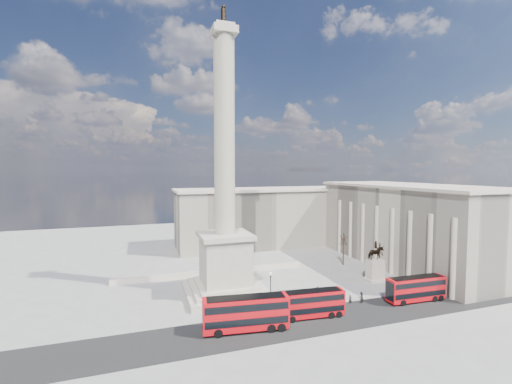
{
  "coord_description": "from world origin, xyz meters",
  "views": [
    {
      "loc": [
        -13.8,
        -53.34,
        22.0
      ],
      "look_at": [
        4.13,
        0.04,
        18.34
      ],
      "focal_mm": 24.0,
      "sensor_mm": 36.0,
      "label": 1
    }
  ],
  "objects_px": {
    "nelsons_column": "(225,221)",
    "equestrian_statue": "(375,267)",
    "pedestrian_standing": "(361,297)",
    "pedestrian_crossing": "(317,291)",
    "victorian_lamp": "(271,287)",
    "red_bus_b": "(311,303)",
    "red_bus_c": "(416,288)",
    "pedestrian_walking": "(350,300)",
    "red_bus_a": "(246,313)"
  },
  "relations": [
    {
      "from": "nelsons_column",
      "to": "equestrian_statue",
      "type": "bearing_deg",
      "value": -5.17
    },
    {
      "from": "equestrian_statue",
      "to": "pedestrian_standing",
      "type": "relative_size",
      "value": 4.21
    },
    {
      "from": "nelsons_column",
      "to": "pedestrian_crossing",
      "type": "bearing_deg",
      "value": -23.82
    },
    {
      "from": "victorian_lamp",
      "to": "pedestrian_crossing",
      "type": "xyz_separation_m",
      "value": [
        9.48,
        1.89,
        -2.47
      ]
    },
    {
      "from": "equestrian_statue",
      "to": "pedestrian_crossing",
      "type": "distance_m",
      "value": 15.58
    },
    {
      "from": "nelsons_column",
      "to": "red_bus_b",
      "type": "distance_m",
      "value": 20.13
    },
    {
      "from": "red_bus_c",
      "to": "pedestrian_standing",
      "type": "relative_size",
      "value": 5.46
    },
    {
      "from": "nelsons_column",
      "to": "red_bus_c",
      "type": "bearing_deg",
      "value": -25.21
    },
    {
      "from": "pedestrian_walking",
      "to": "victorian_lamp",
      "type": "bearing_deg",
      "value": 176.28
    },
    {
      "from": "red_bus_a",
      "to": "pedestrian_standing",
      "type": "relative_size",
      "value": 6.29
    },
    {
      "from": "red_bus_c",
      "to": "equestrian_statue",
      "type": "xyz_separation_m",
      "value": [
        0.45,
        11.15,
        0.58
      ]
    },
    {
      "from": "pedestrian_walking",
      "to": "pedestrian_standing",
      "type": "xyz_separation_m",
      "value": [
        2.05,
        0.0,
        0.17
      ]
    },
    {
      "from": "pedestrian_crossing",
      "to": "pedestrian_standing",
      "type": "bearing_deg",
      "value": -169.96
    },
    {
      "from": "red_bus_b",
      "to": "pedestrian_standing",
      "type": "xyz_separation_m",
      "value": [
        10.45,
        2.39,
        -1.19
      ]
    },
    {
      "from": "red_bus_b",
      "to": "red_bus_c",
      "type": "relative_size",
      "value": 0.98
    },
    {
      "from": "red_bus_a",
      "to": "equestrian_statue",
      "type": "relative_size",
      "value": 1.5
    },
    {
      "from": "victorian_lamp",
      "to": "pedestrian_walking",
      "type": "xyz_separation_m",
      "value": [
        12.81,
        -3.04,
        -2.58
      ]
    },
    {
      "from": "nelsons_column",
      "to": "pedestrian_standing",
      "type": "distance_m",
      "value": 26.19
    },
    {
      "from": "pedestrian_walking",
      "to": "red_bus_a",
      "type": "bearing_deg",
      "value": -160.27
    },
    {
      "from": "red_bus_c",
      "to": "pedestrian_walking",
      "type": "distance_m",
      "value": 11.53
    },
    {
      "from": "nelsons_column",
      "to": "red_bus_c",
      "type": "height_order",
      "value": "nelsons_column"
    },
    {
      "from": "red_bus_b",
      "to": "red_bus_a",
      "type": "bearing_deg",
      "value": -169.88
    },
    {
      "from": "nelsons_column",
      "to": "red_bus_a",
      "type": "distance_m",
      "value": 18.15
    },
    {
      "from": "equestrian_statue",
      "to": "pedestrian_crossing",
      "type": "xyz_separation_m",
      "value": [
        -14.97,
        -3.87,
        -1.87
      ]
    },
    {
      "from": "pedestrian_crossing",
      "to": "victorian_lamp",
      "type": "bearing_deg",
      "value": 63.82
    },
    {
      "from": "victorian_lamp",
      "to": "nelsons_column",
      "type": "bearing_deg",
      "value": 122.55
    },
    {
      "from": "red_bus_c",
      "to": "equestrian_statue",
      "type": "height_order",
      "value": "equestrian_statue"
    },
    {
      "from": "nelsons_column",
      "to": "pedestrian_crossing",
      "type": "height_order",
      "value": "nelsons_column"
    },
    {
      "from": "nelsons_column",
      "to": "red_bus_a",
      "type": "xyz_separation_m",
      "value": [
        -0.58,
        -14.85,
        -10.42
      ]
    },
    {
      "from": "equestrian_statue",
      "to": "pedestrian_standing",
      "type": "distance_m",
      "value": 13.14
    },
    {
      "from": "pedestrian_crossing",
      "to": "red_bus_b",
      "type": "bearing_deg",
      "value": 107.84
    },
    {
      "from": "pedestrian_standing",
      "to": "victorian_lamp",
      "type": "bearing_deg",
      "value": -19.97
    },
    {
      "from": "red_bus_b",
      "to": "pedestrian_standing",
      "type": "relative_size",
      "value": 5.37
    },
    {
      "from": "red_bus_b",
      "to": "equestrian_statue",
      "type": "distance_m",
      "value": 22.96
    },
    {
      "from": "red_bus_c",
      "to": "victorian_lamp",
      "type": "height_order",
      "value": "victorian_lamp"
    },
    {
      "from": "victorian_lamp",
      "to": "pedestrian_standing",
      "type": "xyz_separation_m",
      "value": [
        14.87,
        -3.04,
        -2.41
      ]
    },
    {
      "from": "red_bus_b",
      "to": "victorian_lamp",
      "type": "height_order",
      "value": "victorian_lamp"
    },
    {
      "from": "red_bus_a",
      "to": "victorian_lamp",
      "type": "height_order",
      "value": "victorian_lamp"
    },
    {
      "from": "equestrian_statue",
      "to": "pedestrian_walking",
      "type": "relative_size",
      "value": 5.1
    },
    {
      "from": "equestrian_statue",
      "to": "pedestrian_crossing",
      "type": "bearing_deg",
      "value": -165.52
    },
    {
      "from": "red_bus_c",
      "to": "victorian_lamp",
      "type": "distance_m",
      "value": 24.64
    },
    {
      "from": "equestrian_statue",
      "to": "pedestrian_standing",
      "type": "xyz_separation_m",
      "value": [
        -9.59,
        -8.8,
        -1.82
      ]
    },
    {
      "from": "red_bus_c",
      "to": "pedestrian_standing",
      "type": "height_order",
      "value": "red_bus_c"
    },
    {
      "from": "red_bus_b",
      "to": "pedestrian_crossing",
      "type": "xyz_separation_m",
      "value": [
        5.06,
        7.32,
        -1.25
      ]
    },
    {
      "from": "red_bus_c",
      "to": "equestrian_statue",
      "type": "bearing_deg",
      "value": 90.05
    },
    {
      "from": "nelsons_column",
      "to": "red_bus_b",
      "type": "xyz_separation_m",
      "value": [
        9.82,
        -13.89,
        -10.78
      ]
    },
    {
      "from": "nelsons_column",
      "to": "victorian_lamp",
      "type": "height_order",
      "value": "nelsons_column"
    },
    {
      "from": "red_bus_a",
      "to": "red_bus_c",
      "type": "distance_m",
      "value": 30.02
    },
    {
      "from": "pedestrian_standing",
      "to": "red_bus_b",
      "type": "bearing_deg",
      "value": 4.45
    },
    {
      "from": "red_bus_c",
      "to": "pedestrian_standing",
      "type": "bearing_deg",
      "value": 167.92
    }
  ]
}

